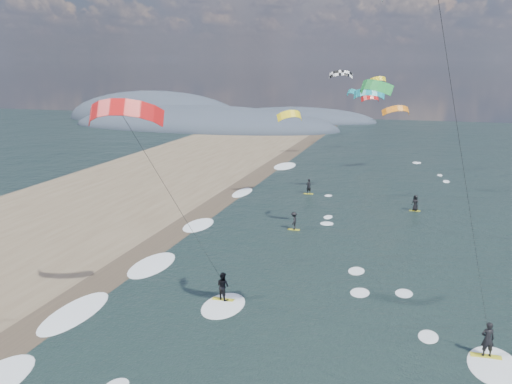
# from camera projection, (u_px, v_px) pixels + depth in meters

# --- Properties ---
(wet_sand_strip) EXTENTS (3.00, 240.00, 0.00)m
(wet_sand_strip) POSITION_uv_depth(u_px,v_px,m) (95.00, 287.00, 39.26)
(wet_sand_strip) COLOR #382D23
(wet_sand_strip) RESTS_ON ground
(coastal_hills) EXTENTS (80.00, 41.00, 15.00)m
(coastal_hills) POSITION_uv_depth(u_px,v_px,m) (195.00, 123.00, 139.72)
(coastal_hills) COLOR #3D4756
(coastal_hills) RESTS_ON ground
(kitesurfer_near_a) EXTENTS (8.13, 8.89, 19.75)m
(kitesurfer_near_a) POSITION_uv_depth(u_px,v_px,m) (446.00, 52.00, 22.67)
(kitesurfer_near_a) COLOR gold
(kitesurfer_near_a) RESTS_ON ground
(kitesurfer_near_b) EXTENTS (7.25, 8.57, 13.91)m
(kitesurfer_near_b) POSITION_uv_depth(u_px,v_px,m) (154.00, 172.00, 31.63)
(kitesurfer_near_b) COLOR gold
(kitesurfer_near_b) RESTS_ON ground
(far_kitesurfers) EXTENTS (13.17, 15.40, 1.79)m
(far_kitesurfers) POSITION_uv_depth(u_px,v_px,m) (337.00, 207.00, 57.15)
(far_kitesurfers) COLOR gold
(far_kitesurfers) RESTS_ON ground
(bg_kite_field) EXTENTS (13.69, 66.52, 5.81)m
(bg_kite_field) POSITION_uv_depth(u_px,v_px,m) (365.00, 91.00, 78.28)
(bg_kite_field) COLOR orange
(bg_kite_field) RESTS_ON ground
(shoreline_surf) EXTENTS (2.40, 79.40, 0.11)m
(shoreline_surf) POSITION_uv_depth(u_px,v_px,m) (143.00, 265.00, 43.37)
(shoreline_surf) COLOR white
(shoreline_surf) RESTS_ON ground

